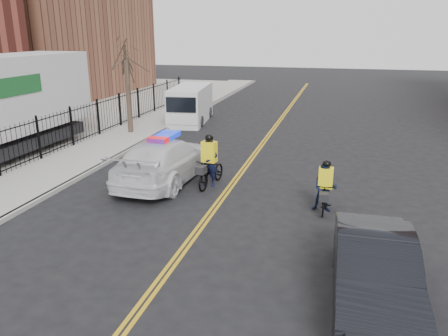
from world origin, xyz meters
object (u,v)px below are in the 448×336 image
police_cruiser (165,160)px  dark_sedan (374,272)px  cargo_van (190,105)px  cyclist_near (209,168)px  cyclist_far (325,191)px

police_cruiser → dark_sedan: police_cruiser is taller
cargo_van → cyclist_near: bearing=-74.7°
dark_sedan → cyclist_far: (-1.24, 4.91, -0.09)m
dark_sedan → cyclist_near: bearing=130.0°
police_cruiser → cargo_van: (-2.85, 11.10, 0.26)m
police_cruiser → cyclist_near: 1.83m
dark_sedan → cyclist_far: size_ratio=2.72×
cargo_van → dark_sedan: bearing=-67.0°
police_cruiser → dark_sedan: size_ratio=1.25×
dark_sedan → cargo_van: cargo_van is taller
police_cruiser → cargo_van: cargo_van is taller
cyclist_near → dark_sedan: bearing=-40.2°
cargo_van → cyclist_far: bearing=-61.8°
cargo_van → cyclist_far: (8.98, -12.61, -0.42)m
police_cruiser → cyclist_near: size_ratio=2.77×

